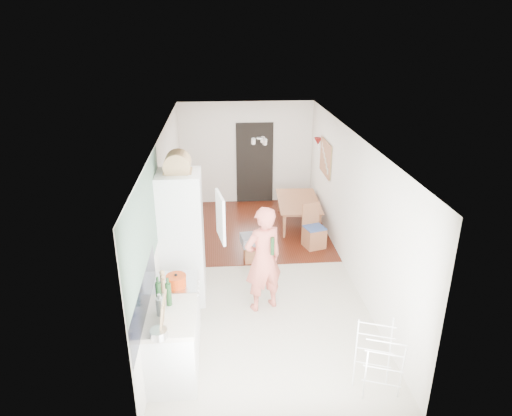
{
  "coord_description": "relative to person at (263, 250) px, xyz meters",
  "views": [
    {
      "loc": [
        -0.64,
        -7.23,
        4.18
      ],
      "look_at": [
        -0.03,
        0.2,
        1.15
      ],
      "focal_mm": 32.0,
      "sensor_mm": 36.0,
      "label": 1
    }
  ],
  "objects": [
    {
      "name": "dining_chair",
      "position": [
        1.21,
        2.0,
        -0.56
      ],
      "size": [
        0.47,
        0.47,
        0.89
      ],
      "primitive_type": null,
      "rotation": [
        0.0,
        0.0,
        0.29
      ],
      "color": "#9D6242",
      "rests_on": "floor"
    },
    {
      "name": "room_shell",
      "position": [
        0.03,
        1.14,
        0.24
      ],
      "size": [
        3.2,
        7.0,
        2.5
      ],
      "primitive_type": null,
      "color": "white",
      "rests_on": "ground"
    },
    {
      "name": "floor",
      "position": [
        0.03,
        1.14,
        -1.01
      ],
      "size": [
        3.2,
        7.0,
        0.01
      ],
      "primitive_type": "cube",
      "color": "beige",
      "rests_on": "ground"
    },
    {
      "name": "range_cooker",
      "position": [
        -1.27,
        -0.66,
        -0.57
      ],
      "size": [
        0.6,
        0.6,
        0.88
      ],
      "primitive_type": "cube",
      "color": "white",
      "rests_on": "room_shell"
    },
    {
      "name": "grey_drape",
      "position": [
        -0.06,
        1.48,
        -0.55
      ],
      "size": [
        0.44,
        0.44,
        0.18
      ],
      "primitive_type": "cube",
      "rotation": [
        0.0,
        0.0,
        0.14
      ],
      "color": "gray",
      "rests_on": "stool"
    },
    {
      "name": "held_bottle",
      "position": [
        0.12,
        -0.11,
        0.12
      ],
      "size": [
        0.06,
        0.06,
        0.28
      ],
      "primitive_type": "cylinder",
      "color": "#1B3C1B",
      "rests_on": "person"
    },
    {
      "name": "person",
      "position": [
        0.0,
        0.0,
        0.0
      ],
      "size": [
        0.87,
        0.73,
        2.02
      ],
      "primitive_type": "imported",
      "rotation": [
        0.0,
        0.0,
        3.54
      ],
      "color": "#D96656",
      "rests_on": "floor"
    },
    {
      "name": "sage_wall_panel",
      "position": [
        -1.56,
        -0.86,
        0.84
      ],
      "size": [
        0.02,
        3.0,
        1.3
      ],
      "primitive_type": "cube",
      "color": "slate",
      "rests_on": "room_shell"
    },
    {
      "name": "wall_sconce",
      "position": [
        1.57,
        3.69,
        0.74
      ],
      "size": [
        0.18,
        0.18,
        0.16
      ],
      "primitive_type": "cone",
      "color": "maroon",
      "rests_on": "room_shell"
    },
    {
      "name": "fridge_housing",
      "position": [
        -1.24,
        0.36,
        0.07
      ],
      "size": [
        0.66,
        0.66,
        2.15
      ],
      "primitive_type": "cube",
      "color": "white",
      "rests_on": "room_shell"
    },
    {
      "name": "doorway_recess",
      "position": [
        0.23,
        4.62,
        -0.01
      ],
      "size": [
        0.9,
        0.04,
        2.0
      ],
      "primitive_type": "cube",
      "color": "black",
      "rests_on": "room_shell"
    },
    {
      "name": "wood_floor_overlay",
      "position": [
        0.03,
        2.99,
        -1.0
      ],
      "size": [
        3.2,
        3.3,
        0.01
      ],
      "primitive_type": "cube",
      "color": "#501D11",
      "rests_on": "room_shell"
    },
    {
      "name": "steel_pan",
      "position": [
        -1.35,
        -1.84,
        -0.04
      ],
      "size": [
        0.23,
        0.23,
        0.1
      ],
      "primitive_type": "cylinder",
      "rotation": [
        0.0,
        0.0,
        0.15
      ],
      "color": "#BDBDC0",
      "rests_on": "worktop"
    },
    {
      "name": "base_cabinet",
      "position": [
        -1.27,
        -1.41,
        -0.58
      ],
      "size": [
        0.6,
        0.9,
        0.86
      ],
      "primitive_type": "cube",
      "color": "white",
      "rests_on": "room_shell"
    },
    {
      "name": "pepper_mill_front",
      "position": [
        -1.4,
        -0.88,
        0.03
      ],
      "size": [
        0.07,
        0.07,
        0.24
      ],
      "primitive_type": "cylinder",
      "rotation": [
        0.0,
        0.0,
        -0.04
      ],
      "color": "tan",
      "rests_on": "worktop"
    },
    {
      "name": "stool",
      "position": [
        -0.07,
        1.52,
        -0.82
      ],
      "size": [
        0.31,
        0.31,
        0.37
      ],
      "primitive_type": null,
      "rotation": [
        0.0,
        0.0,
        0.08
      ],
      "color": "#9D6242",
      "rests_on": "floor"
    },
    {
      "name": "cooker_top",
      "position": [
        -1.27,
        -0.66,
        -0.11
      ],
      "size": [
        0.6,
        0.6,
        0.04
      ],
      "primitive_type": "cube",
      "color": "#BDBDC0",
      "rests_on": "room_shell"
    },
    {
      "name": "pinboard_frame",
      "position": [
        1.6,
        3.04,
        0.54
      ],
      "size": [
        0.0,
        0.94,
        0.74
      ],
      "primitive_type": "cube",
      "color": "#9D6242",
      "rests_on": "room_shell"
    },
    {
      "name": "chopping_boards",
      "position": [
        -1.31,
        -1.67,
        0.12
      ],
      "size": [
        0.14,
        0.3,
        0.41
      ],
      "primitive_type": null,
      "rotation": [
        0.0,
        0.0,
        0.32
      ],
      "color": "tan",
      "rests_on": "worktop"
    },
    {
      "name": "pepper_mill_back",
      "position": [
        -1.39,
        -0.91,
        0.01
      ],
      "size": [
        0.06,
        0.06,
        0.2
      ],
      "primitive_type": "cylinder",
      "rotation": [
        0.0,
        0.0,
        0.17
      ],
      "color": "tan",
      "rests_on": "worktop"
    },
    {
      "name": "tile_splashback",
      "position": [
        -1.55,
        -1.41,
        0.14
      ],
      "size": [
        0.02,
        1.9,
        0.5
      ],
      "primitive_type": "cube",
      "color": "black",
      "rests_on": "room_shell"
    },
    {
      "name": "drying_rack",
      "position": [
        1.19,
        -1.89,
        -0.57
      ],
      "size": [
        0.56,
        0.54,
        0.88
      ],
      "primitive_type": null,
      "rotation": [
        0.0,
        0.0,
        -0.35
      ],
      "color": "white",
      "rests_on": "floor"
    },
    {
      "name": "worktop",
      "position": [
        -1.27,
        -1.41,
        -0.12
      ],
      "size": [
        0.62,
        0.92,
        0.06
      ],
      "primitive_type": "cube",
      "color": "beige",
      "rests_on": "room_shell"
    },
    {
      "name": "bread_bin",
      "position": [
        -1.23,
        0.41,
        1.25
      ],
      "size": [
        0.49,
        0.48,
        0.22
      ],
      "primitive_type": null,
      "rotation": [
        0.0,
        0.0,
        0.23
      ],
      "color": "tan",
      "rests_on": "fridge_housing"
    },
    {
      "name": "bottle_b",
      "position": [
        -1.42,
        -1.18,
        0.07
      ],
      "size": [
        0.07,
        0.07,
        0.31
      ],
      "primitive_type": "cylinder",
      "rotation": [
        0.0,
        0.0,
        0.05
      ],
      "color": "#1B3C1B",
      "rests_on": "worktop"
    },
    {
      "name": "dining_table",
      "position": [
        1.11,
        3.16,
        -0.77
      ],
      "size": [
        0.83,
        1.39,
        0.48
      ],
      "primitive_type": "imported",
      "rotation": [
        0.0,
        0.0,
        1.52
      ],
      "color": "#9D6242",
      "rests_on": "floor"
    },
    {
      "name": "bottle_a",
      "position": [
        -1.29,
        -1.2,
        0.06
      ],
      "size": [
        0.09,
        0.09,
        0.31
      ],
      "primitive_type": "cylinder",
      "rotation": [
        0.0,
        0.0,
        -0.31
      ],
      "color": "#1B3C1B",
      "rests_on": "worktop"
    },
    {
      "name": "fridge_door",
      "position": [
        -0.63,
        0.06,
        0.54
      ],
      "size": [
        0.14,
        0.56,
        0.7
      ],
      "primitive_type": "cube",
      "rotation": [
        0.0,
        0.0,
        -1.4
      ],
      "color": "white",
      "rests_on": "room_shell"
    },
    {
      "name": "fridge_interior",
      "position": [
        -0.93,
        0.36,
        0.54
      ],
      "size": [
        0.02,
        0.52,
        0.66
      ],
      "primitive_type": "cube",
      "color": "white",
      "rests_on": "room_shell"
    },
    {
      "name": "red_casserole",
      "position": [
        -1.24,
        -0.77,
        -0.01
      ],
      "size": [
        0.32,
        0.32,
        0.16
      ],
      "primitive_type": "cylinder",
      "rotation": [
        0.0,
        0.0,
        0.22
      ],
      "color": "#C5360A",
      "rests_on": "cooker_top"
    },
    {
      "name": "bottle_c",
      "position": [
        -1.38,
        -1.4,
        0.02
      ],
      "size": [
        0.12,
        0.12,
        0.23
      ],
      "primitive_type": "cylinder",
      "rotation": [
        0.0,
        0.0,
        -0.3
      ],
      "color": "beige",
      "rests_on": "worktop"
    },
    {
      "name": "pinboard",
      "position": [
        1.61,
        3.04,
        0.54
      ],
      "size": [
        0.03,
        0.9,
        0.7
      ],
      "primitive_type": "cube",
      "color": "tan",
      "rests_on": "room_shell"
    }
  ]
}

